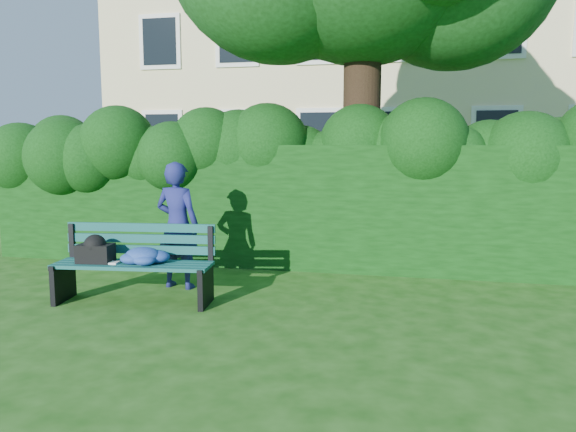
# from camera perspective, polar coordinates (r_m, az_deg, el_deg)

# --- Properties ---
(ground) EXTENTS (80.00, 80.00, 0.00)m
(ground) POSITION_cam_1_polar(r_m,az_deg,el_deg) (6.44, -1.18, -9.10)
(ground) COLOR #1B4B0F
(ground) RESTS_ON ground
(apartment_building) EXTENTS (16.00, 8.08, 12.00)m
(apartment_building) POSITION_cam_1_polar(r_m,az_deg,el_deg) (20.46, 8.68, 19.18)
(apartment_building) COLOR beige
(apartment_building) RESTS_ON ground
(hedge) EXTENTS (10.00, 1.00, 1.80)m
(hedge) POSITION_cam_1_polar(r_m,az_deg,el_deg) (8.38, 2.38, 1.06)
(hedge) COLOR black
(hedge) RESTS_ON ground
(park_bench) EXTENTS (1.85, 0.75, 0.89)m
(park_bench) POSITION_cam_1_polar(r_m,az_deg,el_deg) (6.72, -15.65, -4.34)
(park_bench) COLOR #0D3D41
(park_bench) RESTS_ON ground
(man_reading) EXTENTS (0.63, 0.46, 1.60)m
(man_reading) POSITION_cam_1_polar(r_m,az_deg,el_deg) (7.21, -11.15, -0.93)
(man_reading) COLOR navy
(man_reading) RESTS_ON ground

